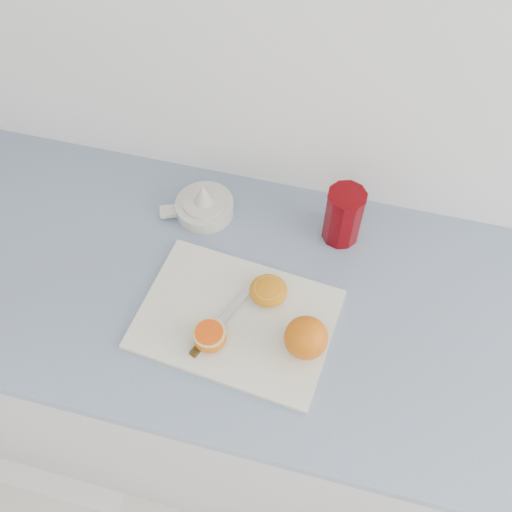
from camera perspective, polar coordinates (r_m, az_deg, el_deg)
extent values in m
cube|color=white|center=(1.04, 10.38, 23.07)|extent=(4.00, 0.04, 2.70)
cube|color=silver|center=(1.59, -2.87, -11.51)|extent=(2.24, 0.60, 0.86)
cube|color=#8798B5|center=(1.19, -3.75, -3.14)|extent=(2.30, 0.64, 0.03)
cube|color=silver|center=(1.13, -1.99, -6.32)|extent=(0.40, 0.30, 0.01)
sphere|color=orange|center=(1.06, 5.01, -8.14)|extent=(0.08, 0.08, 0.08)
ellipsoid|color=orange|center=(1.09, -4.65, -8.10)|extent=(0.06, 0.06, 0.03)
cylinder|color=#E1CC81|center=(1.07, -4.72, -7.66)|extent=(0.06, 0.06, 0.00)
cylinder|color=orange|center=(1.07, -4.72, -7.61)|extent=(0.05, 0.05, 0.00)
ellipsoid|color=orange|center=(1.14, 1.24, -3.47)|extent=(0.08, 0.08, 0.03)
cylinder|color=gold|center=(1.13, 1.25, -3.21)|extent=(0.06, 0.06, 0.00)
cube|color=#3F2A0F|center=(1.10, -5.20, -8.46)|extent=(0.04, 0.07, 0.01)
cube|color=#B7B7BC|center=(1.13, -2.49, -5.36)|extent=(0.05, 0.09, 0.00)
cylinder|color=#B7B7BC|center=(1.10, -5.20, -8.46)|extent=(0.00, 0.00, 0.01)
cylinder|color=silver|center=(1.28, -5.14, 4.86)|extent=(0.13, 0.13, 0.03)
cylinder|color=silver|center=(1.27, -5.21, 5.42)|extent=(0.10, 0.10, 0.01)
cone|color=silver|center=(1.25, -5.30, 6.22)|extent=(0.04, 0.04, 0.05)
cube|color=silver|center=(1.28, -8.64, 4.44)|extent=(0.05, 0.04, 0.01)
ellipsoid|color=#D83F00|center=(1.26, -4.69, 5.40)|extent=(0.01, 0.01, 0.00)
ellipsoid|color=#D83F00|center=(1.27, -5.81, 5.88)|extent=(0.01, 0.01, 0.00)
ellipsoid|color=#D83F00|center=(1.25, -5.25, 5.11)|extent=(0.01, 0.01, 0.00)
ellipsoid|color=#D83F00|center=(1.27, -4.50, 5.91)|extent=(0.01, 0.01, 0.00)
cylinder|color=#660005|center=(1.21, 8.73, 3.94)|extent=(0.08, 0.08, 0.13)
cylinder|color=orange|center=(1.25, 8.44, 2.51)|extent=(0.07, 0.07, 0.02)
cylinder|color=#660005|center=(1.16, 9.15, 6.00)|extent=(0.08, 0.08, 0.00)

